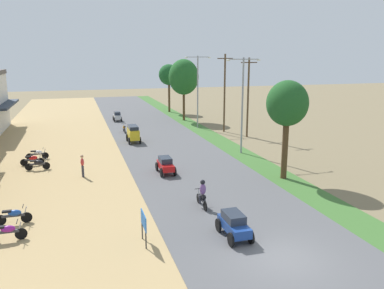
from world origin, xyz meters
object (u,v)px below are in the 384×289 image
object	(u,v)px
pedestrian_on_shoulder	(82,165)
motorbike_ahead_second	(124,128)
streetlamp_mid	(198,87)
car_sedan_red	(165,164)
median_tree_nearest	(287,105)
motorbike_foreground_rider	(202,194)
median_tree_second	(184,77)
car_sedan_blue	(234,224)
parked_motorbike_fourth	(33,159)
parked_motorbike_fifth	(38,154)
car_van_yellow	(133,133)
streetlamp_near	(242,99)
parked_motorbike_second	(14,215)
street_signboard	(144,222)
parked_motorbike_third	(38,164)
median_tree_third	(169,75)
utility_pole_near	(225,92)
car_hatchback_silver	(117,116)
utility_pole_far	(248,96)

from	to	relation	value
pedestrian_on_shoulder	motorbike_ahead_second	world-z (taller)	pedestrian_on_shoulder
streetlamp_mid	car_sedan_red	world-z (taller)	streetlamp_mid
pedestrian_on_shoulder	median_tree_nearest	size ratio (longest dim) A/B	0.24
motorbike_foreground_rider	motorbike_ahead_second	size ratio (longest dim) A/B	1.00
median_tree_second	car_sedan_blue	size ratio (longest dim) A/B	3.56
parked_motorbike_fourth	pedestrian_on_shoulder	world-z (taller)	pedestrian_on_shoulder
car_sedan_blue	motorbike_foreground_rider	xyz separation A→B (m)	(-0.29, 3.99, 0.11)
motorbike_ahead_second	median_tree_nearest	bearing A→B (deg)	-66.44
parked_motorbike_fifth	car_van_yellow	xyz separation A→B (m)	(8.61, 4.25, 0.47)
median_tree_nearest	streetlamp_near	xyz separation A→B (m)	(0.08, 7.64, -0.45)
median_tree_second	car_sedan_blue	xyz separation A→B (m)	(-6.94, -34.08, -5.04)
streetlamp_near	streetlamp_mid	xyz separation A→B (m)	(0.00, 12.98, 0.07)
parked_motorbike_second	parked_motorbike_fourth	world-z (taller)	same
car_sedan_red	parked_motorbike_fifth	bearing A→B (deg)	143.46
parked_motorbike_second	car_van_yellow	bearing A→B (deg)	63.78
street_signboard	streetlamp_mid	bearing A→B (deg)	67.88
parked_motorbike_third	median_tree_third	distance (m)	32.86
pedestrian_on_shoulder	car_van_yellow	bearing A→B (deg)	63.79
median_tree_second	streetlamp_near	world-z (taller)	streetlamp_near
car_sedan_blue	car_sedan_red	size ratio (longest dim) A/B	1.00
utility_pole_near	car_sedan_red	bearing A→B (deg)	-125.35
parked_motorbike_third	motorbike_foreground_rider	bearing A→B (deg)	-48.10
median_tree_second	parked_motorbike_second	bearing A→B (deg)	-120.25
street_signboard	streetlamp_mid	world-z (taller)	streetlamp_mid
utility_pole_near	motorbike_foreground_rider	size ratio (longest dim) A/B	4.85
car_hatchback_silver	streetlamp_near	bearing A→B (deg)	-67.00
median_tree_nearest	utility_pole_near	xyz separation A→B (m)	(2.34, 17.71, -0.73)
street_signboard	motorbike_foreground_rider	world-z (taller)	motorbike_foreground_rider
car_sedan_red	car_hatchback_silver	world-z (taller)	car_hatchback_silver
streetlamp_mid	utility_pole_near	xyz separation A→B (m)	(2.26, -2.91, -0.35)
motorbike_foreground_rider	motorbike_ahead_second	world-z (taller)	motorbike_foreground_rider
parked_motorbike_second	median_tree_second	world-z (taller)	median_tree_second
street_signboard	motorbike_foreground_rider	bearing A→B (deg)	41.15
parked_motorbike_third	median_tree_second	bearing A→B (deg)	49.04
parked_motorbike_fourth	median_tree_second	world-z (taller)	median_tree_second
parked_motorbike_second	streetlamp_mid	distance (m)	29.56
motorbike_foreground_rider	parked_motorbike_fourth	bearing A→B (deg)	129.67
street_signboard	parked_motorbike_third	bearing A→B (deg)	111.93
pedestrian_on_shoulder	street_signboard	bearing A→B (deg)	-77.74
pedestrian_on_shoulder	car_sedan_blue	size ratio (longest dim) A/B	0.72
parked_motorbike_fourth	median_tree_nearest	size ratio (longest dim) A/B	0.26
parked_motorbike_fourth	utility_pole_far	distance (m)	22.02
street_signboard	car_hatchback_silver	distance (m)	35.37
car_sedan_blue	car_sedan_red	world-z (taller)	same
car_van_yellow	motorbike_foreground_rider	xyz separation A→B (m)	(1.28, -18.25, -0.17)
median_tree_third	utility_pole_far	bearing A→B (deg)	-80.03
parked_motorbike_fifth	street_signboard	distance (m)	18.42
parked_motorbike_fourth	motorbike_ahead_second	bearing A→B (deg)	53.25
median_tree_third	utility_pole_near	distance (m)	17.36
parked_motorbike_second	utility_pole_far	xyz separation A→B (m)	(20.80, 17.14, 3.81)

